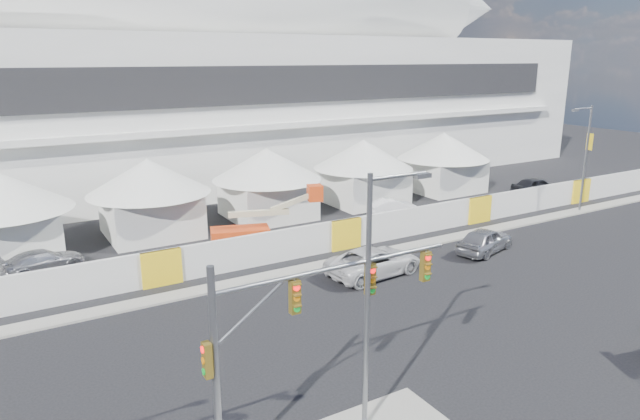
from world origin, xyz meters
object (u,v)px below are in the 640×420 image
lot_car_b (536,186)px  sedan_silver (485,240)px  traffic_mast (277,345)px  pickup_curb (374,261)px  streetlight_curb (585,151)px  lot_car_c (43,261)px  streetlight_median (374,287)px  lot_car_a (393,207)px  boom_lift (250,229)px

lot_car_b → sedan_silver: bearing=123.5°
traffic_mast → sedan_silver: bearing=27.8°
pickup_curb → traffic_mast: 16.25m
lot_car_b → streetlight_curb: size_ratio=0.57×
lot_car_c → streetlight_median: (7.92, -21.51, 4.45)m
pickup_curb → sedan_silver: bearing=-98.4°
streetlight_median → streetlight_curb: streetlight_median is taller
sedan_silver → lot_car_b: lot_car_b is taller
sedan_silver → streetlight_median: size_ratio=0.55×
lot_car_a → traffic_mast: (-20.52, -20.78, 3.19)m
pickup_curb → streetlight_curb: bearing=-88.5°
lot_car_c → streetlight_median: 23.35m
lot_car_c → streetlight_curb: streetlight_curb is taller
lot_car_a → traffic_mast: bearing=147.9°
sedan_silver → lot_car_c: (-24.68, 10.62, -0.15)m
streetlight_curb → lot_car_b: bearing=72.3°
traffic_mast → streetlight_curb: streetlight_curb is taller
lot_car_c → boom_lift: 12.60m
lot_car_b → traffic_mast: bearing=122.6°
lot_car_a → lot_car_b: bearing=-82.8°
streetlight_curb → lot_car_a: bearing=152.3°
lot_car_c → streetlight_median: bearing=-172.1°
sedan_silver → streetlight_curb: 14.84m
sedan_silver → lot_car_a: size_ratio=1.24×
streetlight_median → boom_lift: (4.61, 20.22, -4.09)m
lot_car_c → boom_lift: (12.52, -1.29, 0.36)m
lot_car_a → boom_lift: 12.70m
streetlight_median → streetlight_curb: (30.66, 14.06, -0.19)m
pickup_curb → streetlight_median: streetlight_median is taller
pickup_curb → lot_car_a: (8.92, 9.80, -0.18)m
pickup_curb → streetlight_median: 14.70m
streetlight_median → lot_car_c: bearing=110.2°
sedan_silver → pickup_curb: 8.42m
sedan_silver → traffic_mast: 22.82m
lot_car_c → streetlight_curb: bearing=-113.2°
lot_car_c → lot_car_b: bearing=-104.9°
sedan_silver → lot_car_b: 18.00m
pickup_curb → traffic_mast: bearing=127.9°
pickup_curb → lot_car_b: bearing=-76.3°
sedan_silver → lot_car_c: bearing=50.9°
pickup_curb → traffic_mast: (-11.60, -10.98, 3.01)m
pickup_curb → lot_car_c: 19.20m
sedan_silver → traffic_mast: bearing=102.0°
streetlight_median → boom_lift: 21.14m
lot_car_a → lot_car_b: (15.19, -1.40, 0.19)m
pickup_curb → lot_car_a: size_ratio=1.52×
sedan_silver → lot_car_b: (15.69, 8.82, 0.01)m
lot_car_a → boom_lift: size_ratio=0.49×
boom_lift → traffic_mast: bearing=-94.1°
pickup_curb → traffic_mast: traffic_mast is taller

